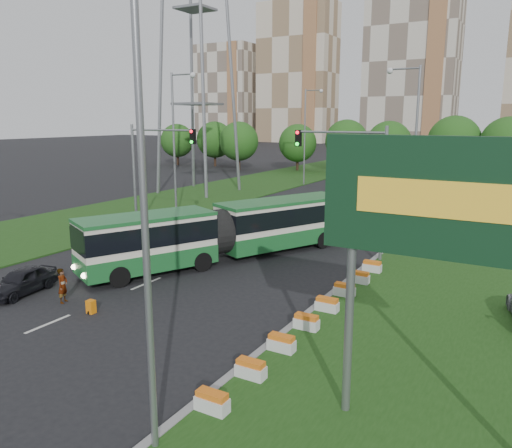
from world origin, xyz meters
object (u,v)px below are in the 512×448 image
Objects in this scene: traffic_mast_median at (357,171)px; car_left_far at (187,226)px; pedestrian at (63,285)px; traffic_mast_left at (150,162)px; shopping_trolley at (91,307)px; car_left_near at (22,281)px; billboard at (443,212)px; articulated_bus at (223,230)px.

car_left_far is (-12.86, 0.12, -4.70)m from traffic_mast_median.
pedestrian is (-9.26, -13.96, -4.53)m from traffic_mast_median.
traffic_mast_left is 13.41× the size of shopping_trolley.
traffic_mast_median reaches higher than shopping_trolley.
traffic_mast_median is 2.14× the size of car_left_near.
car_left_far is (-20.33, 16.13, -5.51)m from billboard.
car_left_near is at bearing 177.13° from shopping_trolley.
traffic_mast_left is at bearing 5.49° from pedestrian.
traffic_mast_median is at bearing -8.45° from car_left_far.
articulated_bus is 4.44× the size of car_left_far.
car_left_near is (-19.50, 1.89, -5.53)m from billboard.
pedestrian reaches higher than shopping_trolley.
traffic_mast_median is 16.73m from shopping_trolley.
shopping_trolley is at bearing -116.54° from traffic_mast_median.
traffic_mast_left is at bearing -174.43° from articulated_bus.
shopping_trolley is (8.03, -13.26, -5.05)m from traffic_mast_left.
traffic_mast_median reaches higher than pedestrian.
car_left_far is at bearing 141.57° from billboard.
car_left_near is 6.27× the size of shopping_trolley.
pedestrian is 2.23m from shopping_trolley.
traffic_mast_left is 16.31m from shopping_trolley.
traffic_mast_left is at bearing 94.59° from car_left_near.
traffic_mast_left is 14.94m from pedestrian.
traffic_mast_left is at bearing -161.85° from car_left_far.
traffic_mast_left is (-15.16, -1.00, 0.00)m from traffic_mast_median.
shopping_trolley is at bearing -117.06° from pedestrian.
billboard is 20.36m from car_left_near.
pedestrian reaches higher than car_left_far.
traffic_mast_median is at bearing 115.03° from billboard.
traffic_mast_median and traffic_mast_left have the same top height.
shopping_trolley is at bearing -58.80° from traffic_mast_left.
car_left_near is at bearing -130.44° from traffic_mast_median.
traffic_mast_left is 2.14× the size of car_left_near.
car_left_far reaches higher than shopping_trolley.
traffic_mast_left reaches higher than car_left_far.
articulated_bus is at bearing 54.41° from car_left_near.
billboard is at bearing -33.55° from traffic_mast_left.
billboard is 17.68m from traffic_mast_median.
pedestrian reaches higher than car_left_near.
traffic_mast_left reaches higher than car_left_near.
billboard is 4.86× the size of pedestrian.
billboard is 27.16m from traffic_mast_left.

